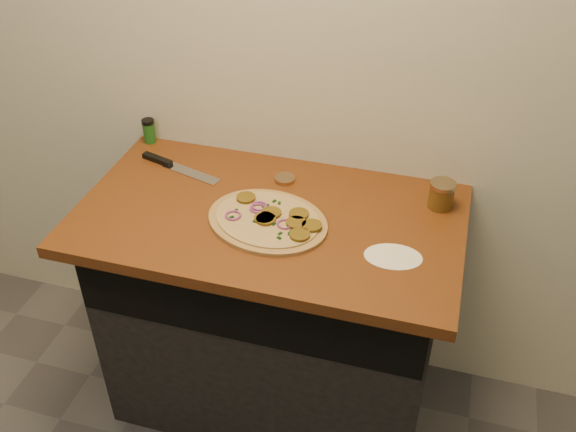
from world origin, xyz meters
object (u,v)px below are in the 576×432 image
(pizza, at_px, (269,220))
(salsa_jar, at_px, (441,195))
(spice_shaker, at_px, (149,131))
(chefs_knife, at_px, (173,166))

(pizza, bearing_deg, salsa_jar, 24.97)
(pizza, distance_m, spice_shaker, 0.66)
(spice_shaker, bearing_deg, salsa_jar, -6.39)
(chefs_knife, bearing_deg, spice_shaker, 137.86)
(chefs_knife, relative_size, spice_shaker, 3.53)
(chefs_knife, distance_m, spice_shaker, 0.21)
(pizza, height_order, spice_shaker, spice_shaker)
(chefs_knife, distance_m, salsa_jar, 0.91)
(pizza, height_order, chefs_knife, pizza)
(chefs_knife, bearing_deg, salsa_jar, 1.23)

